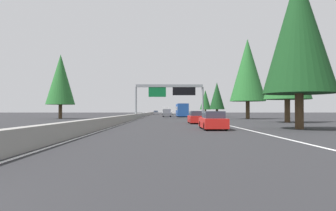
# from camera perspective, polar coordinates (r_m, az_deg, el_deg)

# --- Properties ---
(ground_plane) EXTENTS (320.00, 320.00, 0.00)m
(ground_plane) POSITION_cam_1_polar(r_m,az_deg,el_deg) (63.83, -5.13, -2.30)
(ground_plane) COLOR #262628
(median_barrier) EXTENTS (180.00, 0.56, 0.90)m
(median_barrier) POSITION_cam_1_polar(r_m,az_deg,el_deg) (83.79, -4.25, -1.67)
(median_barrier) COLOR gray
(median_barrier) RESTS_ON ground
(shoulder_stripe_right) EXTENTS (160.00, 0.16, 0.01)m
(shoulder_stripe_right) POSITION_cam_1_polar(r_m,az_deg,el_deg) (73.92, 4.44, -2.11)
(shoulder_stripe_right) COLOR silver
(shoulder_stripe_right) RESTS_ON ground
(shoulder_stripe_median) EXTENTS (160.00, 0.16, 0.01)m
(shoulder_stripe_median) POSITION_cam_1_polar(r_m,az_deg,el_deg) (73.79, -4.32, -2.11)
(shoulder_stripe_median) COLOR silver
(shoulder_stripe_median) RESTS_ON ground
(sign_gantry_overhead) EXTENTS (0.50, 12.68, 6.32)m
(sign_gantry_overhead) POSITION_cam_1_polar(r_m,az_deg,el_deg) (55.92, 0.43, 2.66)
(sign_gantry_overhead) COLOR gray
(sign_gantry_overhead) RESTS_ON ground
(sedan_far_center) EXTENTS (4.40, 1.80, 1.47)m
(sedan_far_center) POSITION_cam_1_polar(r_m,az_deg,el_deg) (24.78, 8.41, -2.88)
(sedan_far_center) COLOR red
(sedan_far_center) RESTS_ON ground
(sedan_mid_center) EXTENTS (4.40, 1.80, 1.47)m
(sedan_mid_center) POSITION_cam_1_polar(r_m,az_deg,el_deg) (35.68, 5.39, -2.29)
(sedan_mid_center) COLOR red
(sedan_mid_center) RESTS_ON ground
(pickup_near_right) EXTENTS (5.60, 2.00, 1.86)m
(pickup_near_right) POSITION_cam_1_polar(r_m,az_deg,el_deg) (73.67, -0.24, -1.41)
(pickup_near_right) COLOR slate
(pickup_near_right) RESTS_ON ground
(minivan_distant_a) EXTENTS (5.00, 1.95, 1.69)m
(minivan_distant_a) POSITION_cam_1_polar(r_m,az_deg,el_deg) (128.79, 1.25, -1.19)
(minivan_distant_a) COLOR white
(minivan_distant_a) RESTS_ON ground
(box_truck_distant_b) EXTENTS (8.50, 2.40, 2.95)m
(box_truck_distant_b) POSITION_cam_1_polar(r_m,az_deg,el_deg) (114.48, -0.51, -0.89)
(box_truck_distant_b) COLOR white
(box_truck_distant_b) RESTS_ON ground
(bus_far_left) EXTENTS (11.50, 2.55, 3.10)m
(bus_far_left) POSITION_cam_1_polar(r_m,az_deg,el_deg) (73.58, 2.61, -0.79)
(bus_far_left) COLOR #1E4793
(bus_far_left) RESTS_ON ground
(sedan_near_center) EXTENTS (4.40, 1.80, 1.47)m
(sedan_near_center) POSITION_cam_1_polar(r_m,az_deg,el_deg) (117.05, -2.29, -1.35)
(sedan_near_center) COLOR slate
(sedan_near_center) RESTS_ON ground
(conifer_right_foreground) EXTENTS (5.82, 5.82, 13.23)m
(conifer_right_foreground) POSITION_cam_1_polar(r_m,az_deg,el_deg) (27.80, 23.33, 12.70)
(conifer_right_foreground) COLOR #4C3823
(conifer_right_foreground) RESTS_ON ground
(conifer_right_near) EXTENTS (5.91, 5.91, 13.42)m
(conifer_right_near) POSITION_cam_1_polar(r_m,az_deg,el_deg) (42.15, 21.44, 8.19)
(conifer_right_near) COLOR #4C3823
(conifer_right_near) RESTS_ON ground
(conifer_right_mid) EXTENTS (6.43, 6.43, 14.62)m
(conifer_right_mid) POSITION_cam_1_polar(r_m,az_deg,el_deg) (57.47, 14.71, 6.46)
(conifer_right_mid) COLOR #4C3823
(conifer_right_mid) RESTS_ON ground
(conifer_right_far) EXTENTS (3.58, 3.58, 8.15)m
(conifer_right_far) POSITION_cam_1_polar(r_m,az_deg,el_deg) (72.35, 9.17, 1.78)
(conifer_right_far) COLOR #4C3823
(conifer_right_far) RESTS_ON ground
(conifer_right_distant) EXTENTS (3.71, 3.71, 8.43)m
(conifer_right_distant) POSITION_cam_1_polar(r_m,az_deg,el_deg) (103.08, 7.03, 1.07)
(conifer_right_distant) COLOR #4C3823
(conifer_right_distant) RESTS_ON ground
(conifer_left_near) EXTENTS (5.26, 5.26, 11.96)m
(conifer_left_near) POSITION_cam_1_polar(r_m,az_deg,el_deg) (59.86, -19.53, 4.62)
(conifer_left_near) COLOR #4C3823
(conifer_left_near) RESTS_ON ground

